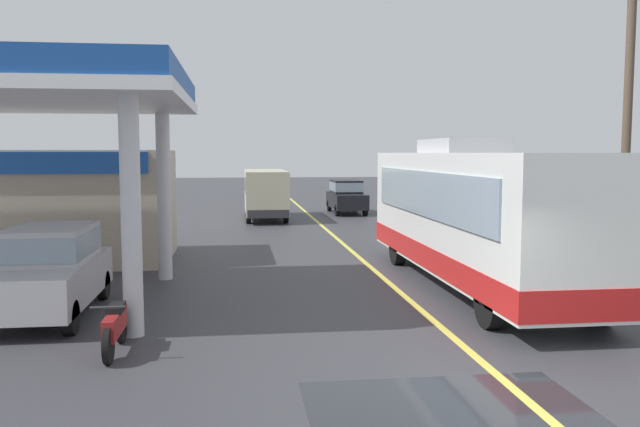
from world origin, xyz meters
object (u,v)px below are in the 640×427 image
(coach_bus_main, at_px, (474,218))
(minibus_opposing_lane, at_px, (265,190))
(motorcycle_parked_forecourt, at_px, (115,326))
(pedestrian_near_pump, at_px, (59,254))
(car_at_pump, at_px, (51,266))
(car_trailing_behind_bus, at_px, (346,195))

(coach_bus_main, height_order, minibus_opposing_lane, coach_bus_main)
(motorcycle_parked_forecourt, relative_size, pedestrian_near_pump, 1.08)
(car_at_pump, relative_size, minibus_opposing_lane, 0.69)
(pedestrian_near_pump, bearing_deg, car_at_pump, -79.65)
(minibus_opposing_lane, bearing_deg, car_trailing_behind_bus, 29.75)
(minibus_opposing_lane, relative_size, pedestrian_near_pump, 3.69)
(car_at_pump, bearing_deg, minibus_opposing_lane, 74.65)
(motorcycle_parked_forecourt, bearing_deg, car_trailing_behind_bus, 71.79)
(car_at_pump, height_order, motorcycle_parked_forecourt, car_at_pump)
(car_at_pump, bearing_deg, car_trailing_behind_bus, 65.65)
(motorcycle_parked_forecourt, distance_m, car_trailing_behind_bus, 25.69)
(minibus_opposing_lane, relative_size, motorcycle_parked_forecourt, 3.41)
(minibus_opposing_lane, distance_m, pedestrian_near_pump, 17.71)
(pedestrian_near_pump, xyz_separation_m, car_trailing_behind_bus, (10.19, 19.39, 0.08))
(motorcycle_parked_forecourt, height_order, car_trailing_behind_bus, car_trailing_behind_bus)
(coach_bus_main, relative_size, car_trailing_behind_bus, 2.63)
(coach_bus_main, bearing_deg, motorcycle_parked_forecourt, -150.05)
(car_at_pump, bearing_deg, pedestrian_near_pump, 100.35)
(coach_bus_main, distance_m, motorcycle_parked_forecourt, 9.19)
(car_at_pump, xyz_separation_m, minibus_opposing_lane, (5.22, 19.01, 0.46))
(minibus_opposing_lane, xyz_separation_m, motorcycle_parked_forecourt, (-3.46, -21.78, -1.03))
(minibus_opposing_lane, bearing_deg, motorcycle_parked_forecourt, -99.02)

